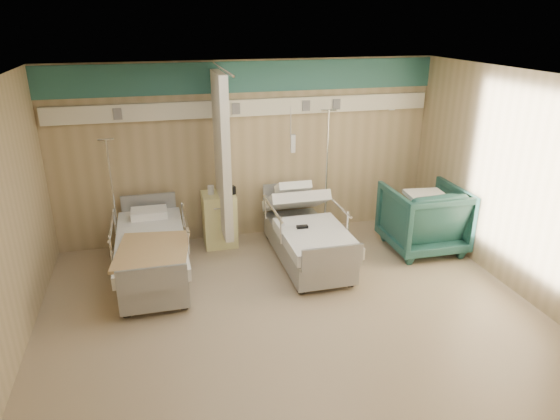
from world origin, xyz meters
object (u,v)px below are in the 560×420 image
Objects in this scene: bed_right at (307,241)px; bed_left at (152,258)px; bedside_cabinet at (220,219)px; iv_stand_left at (118,234)px; iv_stand_right at (325,208)px; visitor_armchair at (423,218)px.

bed_right is 1.00× the size of bed_left.
bedside_cabinet is 0.47× the size of iv_stand_left.
iv_stand_left is (-2.68, 0.85, 0.06)m from bed_right.
iv_stand_right is (2.81, 0.94, 0.11)m from bed_left.
visitor_armchair is (3.00, -0.94, 0.09)m from bedside_cabinet.
bed_left is at bearing 180.00° from bed_right.
bed_left is 1.92× the size of visitor_armchair.
bed_left is 1.39m from bedside_cabinet.
visitor_armchair is at bearing -1.37° from bed_right.
bed_right is 1.46m from bedside_cabinet.
bed_right is at bearing 0.00° from bed_left.
iv_stand_left is at bearing -178.44° from iv_stand_right.
iv_stand_right reaches higher than visitor_armchair.
iv_stand_left is at bearing -10.17° from visitor_armchair.
bedside_cabinet is 3.15m from visitor_armchair.
iv_stand_left is at bearing 119.44° from bed_left.
bed_right is 2.81m from iv_stand_left.
bedside_cabinet is (-1.15, 0.90, 0.11)m from bed_right.
bed_right is at bearing -0.37° from visitor_armchair.
iv_stand_left reaches higher than bedside_cabinet.
bed_left is at bearing -161.53° from iv_stand_right.
iv_stand_left reaches higher than bed_right.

